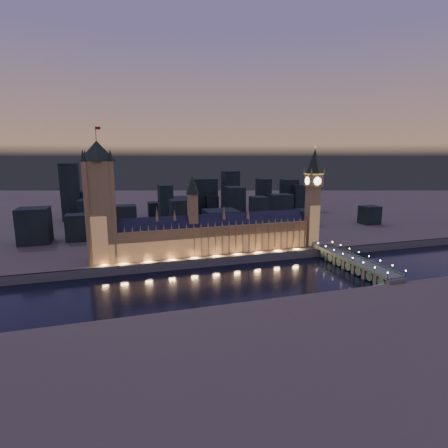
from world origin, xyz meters
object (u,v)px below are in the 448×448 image
object	(u,v)px
palace_of_westminster	(212,235)
victoria_tower	(100,197)
river_boat	(386,288)
westminster_bridge	(351,262)
elizabeth_tower	(313,189)

from	to	relation	value
palace_of_westminster	victoria_tower	xyz separation A→B (m)	(-104.16, 0.19, 42.12)
victoria_tower	river_boat	distance (m)	254.85
palace_of_westminster	westminster_bridge	size ratio (longest dim) A/B	1.79
victoria_tower	westminster_bridge	world-z (taller)	victoria_tower
palace_of_westminster	elizabeth_tower	bearing A→B (deg)	0.09
elizabeth_tower	river_boat	world-z (taller)	elizabeth_tower
palace_of_westminster	elizabeth_tower	size ratio (longest dim) A/B	1.83
palace_of_westminster	elizabeth_tower	world-z (taller)	elizabeth_tower
palace_of_westminster	river_boat	world-z (taller)	palace_of_westminster
westminster_bridge	river_boat	bearing A→B (deg)	-97.80
westminster_bridge	river_boat	size ratio (longest dim) A/B	2.67
palace_of_westminster	river_boat	xyz separation A→B (m)	(110.52, -119.74, -24.81)
palace_of_westminster	westminster_bridge	distance (m)	136.33
victoria_tower	elizabeth_tower	size ratio (longest dim) A/B	1.10
victoria_tower	westminster_bridge	bearing A→B (deg)	-16.40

